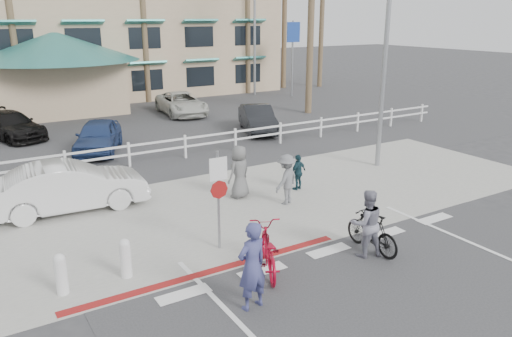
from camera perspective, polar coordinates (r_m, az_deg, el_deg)
ground at (r=12.62m, az=10.05°, el=-10.31°), size 140.00×140.00×0.00m
bike_path at (r=11.41m, az=16.86°, el=-13.99°), size 12.00×16.00×0.01m
sidewalk_plaza at (r=15.94m, az=-0.64°, el=-4.04°), size 22.00×7.00×0.01m
cross_street at (r=19.29m, az=-6.73°, el=-0.36°), size 40.00×5.00×0.01m
parking_lot at (r=27.95m, az=-15.01°, el=4.64°), size 50.00×16.00×0.01m
curb_red at (r=12.00m, az=-4.97°, el=-11.58°), size 7.00×0.25×0.02m
rail_fence at (r=21.11m, az=-7.84°, el=2.53°), size 29.40×0.16×1.00m
building at (r=40.43m, az=-18.44°, el=16.13°), size 28.00×16.00×11.30m
sign_post at (r=12.50m, az=-4.32°, el=-3.09°), size 0.50×0.10×2.90m
bollard_0 at (r=11.89m, az=-14.69°, el=-9.88°), size 0.26×0.26×0.95m
bollard_1 at (r=11.64m, az=-21.40°, el=-11.17°), size 0.26×0.26×0.95m
streetlight_0 at (r=19.75m, az=14.59°, el=12.93°), size 0.60×2.00×9.00m
streetlight_1 at (r=37.77m, az=-0.16°, el=15.58°), size 0.60×2.00×9.50m
info_sign at (r=37.31m, az=4.17°, el=12.52°), size 1.20×0.16×5.60m
palm_5 at (r=35.25m, az=-12.83°, el=17.92°), size 4.00×4.00×13.00m
palm_9 at (r=42.61m, az=7.59°, el=17.97°), size 4.00×4.00×13.00m
bike_red at (r=11.73m, az=1.35°, el=-9.28°), size 1.53×2.19×1.09m
rider_red at (r=10.18m, az=-0.47°, el=-11.09°), size 0.75×0.55×1.90m
bike_black at (r=13.02m, az=13.11°, el=-7.07°), size 0.54×1.75×1.04m
rider_black at (r=12.62m, az=12.52°, el=-6.13°), size 1.00×0.88×1.73m
pedestrian_a at (r=15.72m, az=3.46°, el=-1.27°), size 1.20×0.99×1.62m
pedestrian_child at (r=17.09m, az=4.84°, el=-0.43°), size 0.79×0.49×1.25m
pedestrian_b at (r=16.23m, az=-1.92°, el=-0.39°), size 0.99×0.80×1.76m
car_white_sedan at (r=16.22m, az=-20.53°, el=-1.97°), size 4.68×1.86×1.51m
lot_car_2 at (r=22.88m, az=-17.60°, el=3.54°), size 3.23×4.45×1.41m
lot_car_3 at (r=25.68m, az=0.19°, el=5.70°), size 2.80×4.35×1.35m
lot_car_4 at (r=26.99m, az=-26.23°, el=4.44°), size 3.24×4.84×1.30m
lot_car_5 at (r=30.61m, az=-8.51°, el=7.35°), size 2.70×5.01×1.34m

